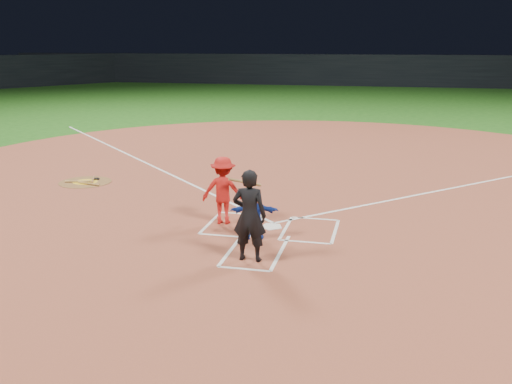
% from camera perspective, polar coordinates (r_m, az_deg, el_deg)
% --- Properties ---
extents(ground, '(120.00, 120.00, 0.00)m').
position_cam_1_polar(ground, '(14.27, 1.54, -3.55)').
color(ground, '#1D5314').
rests_on(ground, ground).
extents(home_plate_dirt, '(28.00, 28.00, 0.01)m').
position_cam_1_polar(home_plate_dirt, '(19.97, 4.98, 1.77)').
color(home_plate_dirt, brown).
rests_on(home_plate_dirt, ground).
extents(stadium_wall_far, '(80.00, 1.20, 3.20)m').
position_cam_1_polar(stadium_wall_far, '(61.40, 10.74, 11.87)').
color(stadium_wall_far, black).
rests_on(stadium_wall_far, ground).
extents(home_plate, '(0.60, 0.60, 0.02)m').
position_cam_1_polar(home_plate, '(14.27, 1.54, -3.48)').
color(home_plate, white).
rests_on(home_plate, home_plate_dirt).
extents(on_deck_circle, '(1.70, 1.70, 0.01)m').
position_cam_1_polar(on_deck_circle, '(19.58, -16.71, 0.96)').
color(on_deck_circle, brown).
rests_on(on_deck_circle, home_plate_dirt).
extents(on_deck_logo, '(0.80, 0.80, 0.00)m').
position_cam_1_polar(on_deck_logo, '(19.57, -16.71, 0.98)').
color(on_deck_logo, yellow).
rests_on(on_deck_logo, on_deck_circle).
extents(on_deck_bat_a, '(0.40, 0.79, 0.06)m').
position_cam_1_polar(on_deck_bat_a, '(19.71, -15.98, 1.21)').
color(on_deck_bat_a, '#8F5C34').
rests_on(on_deck_bat_a, on_deck_circle).
extents(on_deck_bat_b, '(0.83, 0.27, 0.06)m').
position_cam_1_polar(on_deck_bat_b, '(19.58, -17.37, 1.02)').
color(on_deck_bat_b, olive).
rests_on(on_deck_bat_b, on_deck_circle).
extents(on_deck_bat_c, '(0.83, 0.25, 0.06)m').
position_cam_1_polar(on_deck_bat_c, '(19.17, -16.37, 0.81)').
color(on_deck_bat_c, olive).
rests_on(on_deck_bat_c, on_deck_circle).
extents(bat_weight_donut, '(0.19, 0.19, 0.05)m').
position_cam_1_polar(bat_weight_donut, '(19.81, -15.65, 1.28)').
color(bat_weight_donut, black).
rests_on(bat_weight_donut, on_deck_circle).
extents(catcher, '(1.19, 0.61, 1.22)m').
position_cam_1_polar(catcher, '(13.28, -0.18, -2.14)').
color(catcher, '#13329E').
rests_on(catcher, home_plate_dirt).
extents(umpire, '(0.73, 0.48, 1.97)m').
position_cam_1_polar(umpire, '(11.85, -0.66, -2.37)').
color(umpire, black).
rests_on(umpire, home_plate_dirt).
extents(chalk_markings, '(28.35, 17.32, 0.01)m').
position_cam_1_polar(chalk_markings, '(19.28, 4.68, 1.33)').
color(chalk_markings, white).
rests_on(chalk_markings, home_plate_dirt).
extents(batter_at_plate, '(1.55, 0.74, 1.71)m').
position_cam_1_polar(batter_at_plate, '(14.37, -3.28, 0.17)').
color(batter_at_plate, red).
rests_on(batter_at_plate, home_plate_dirt).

